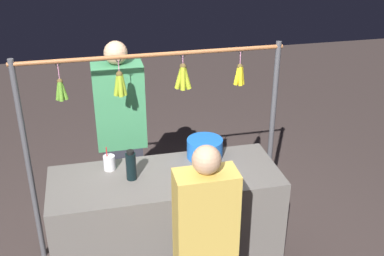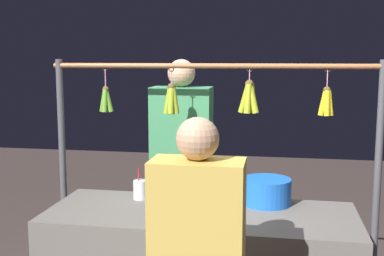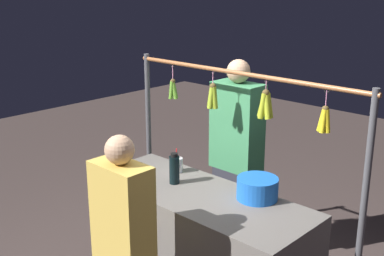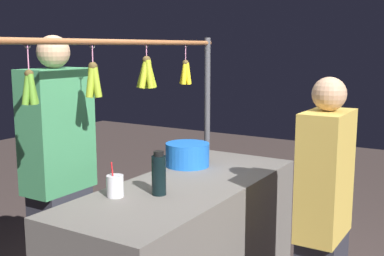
{
  "view_description": "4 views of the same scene",
  "coord_description": "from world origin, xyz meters",
  "px_view_note": "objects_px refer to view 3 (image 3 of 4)",
  "views": [
    {
      "loc": [
        0.48,
        2.91,
        2.71
      ],
      "look_at": [
        -0.2,
        0.0,
        1.27
      ],
      "focal_mm": 44.14,
      "sensor_mm": 36.0,
      "label": 1
    },
    {
      "loc": [
        -0.41,
        2.55,
        1.75
      ],
      "look_at": [
        0.05,
        0.0,
        1.37
      ],
      "focal_mm": 46.09,
      "sensor_mm": 36.0,
      "label": 2
    },
    {
      "loc": [
        -2.15,
        2.33,
        2.33
      ],
      "look_at": [
        0.06,
        0.0,
        1.37
      ],
      "focal_mm": 46.63,
      "sensor_mm": 36.0,
      "label": 3
    },
    {
      "loc": [
        2.21,
        1.39,
        1.66
      ],
      "look_at": [
        -0.07,
        0.0,
        1.21
      ],
      "focal_mm": 45.4,
      "sensor_mm": 36.0,
      "label": 4
    }
  ],
  "objects_px": {
    "blue_bucket": "(257,188)",
    "drink_cup": "(177,165)",
    "water_bottle": "(174,169)",
    "vendor_person": "(236,164)"
  },
  "relations": [
    {
      "from": "blue_bucket",
      "to": "vendor_person",
      "type": "height_order",
      "value": "vendor_person"
    },
    {
      "from": "drink_cup",
      "to": "vendor_person",
      "type": "bearing_deg",
      "value": -104.17
    },
    {
      "from": "water_bottle",
      "to": "drink_cup",
      "type": "bearing_deg",
      "value": -49.67
    },
    {
      "from": "water_bottle",
      "to": "vendor_person",
      "type": "height_order",
      "value": "vendor_person"
    },
    {
      "from": "blue_bucket",
      "to": "vendor_person",
      "type": "xyz_separation_m",
      "value": [
        0.6,
        -0.52,
        -0.13
      ]
    },
    {
      "from": "water_bottle",
      "to": "drink_cup",
      "type": "distance_m",
      "value": 0.23
    },
    {
      "from": "vendor_person",
      "to": "blue_bucket",
      "type": "bearing_deg",
      "value": 138.8
    },
    {
      "from": "drink_cup",
      "to": "vendor_person",
      "type": "height_order",
      "value": "vendor_person"
    },
    {
      "from": "blue_bucket",
      "to": "drink_cup",
      "type": "xyz_separation_m",
      "value": [
        0.74,
        0.03,
        -0.02
      ]
    },
    {
      "from": "blue_bucket",
      "to": "vendor_person",
      "type": "bearing_deg",
      "value": -41.2
    }
  ]
}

